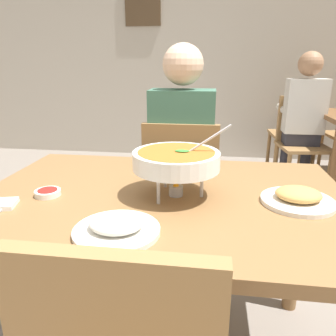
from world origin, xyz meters
TOP-DOWN VIEW (x-y plane):
  - cafe_rear_partition at (0.00, 3.29)m, footprint 10.00×0.10m
  - picture_frame_hung at (-0.73, 3.23)m, footprint 0.44×0.03m
  - dining_table_main at (0.00, 0.00)m, footprint 1.32×0.91m
  - chair_diner_main at (-0.00, 0.74)m, footprint 0.44×0.44m
  - diner_main at (0.00, 0.78)m, footprint 0.40×0.45m
  - curry_bowl at (0.05, -0.01)m, footprint 0.33×0.30m
  - rice_plate at (-0.08, -0.30)m, footprint 0.24×0.24m
  - appetizer_plate at (0.46, -0.02)m, footprint 0.24×0.24m
  - sauce_dish at (-0.40, -0.07)m, footprint 0.09×0.09m
  - chair_bg_middle at (1.04, 2.22)m, footprint 0.49×0.49m
  - chair_bg_right at (1.15, 2.73)m, footprint 0.46×0.46m
  - patron_bg_middle at (1.02, 2.20)m, footprint 0.40×0.45m

SIDE VIEW (x-z plane):
  - chair_diner_main at x=0.00m, z-range 0.06..0.96m
  - chair_bg_middle at x=1.04m, z-range 0.06..0.96m
  - chair_bg_right at x=1.15m, z-range 0.06..0.96m
  - dining_table_main at x=0.00m, z-range 0.27..1.03m
  - diner_main at x=0.00m, z-range 0.09..1.40m
  - patron_bg_middle at x=1.02m, z-range 0.09..1.40m
  - sauce_dish at x=-0.40m, z-range 0.76..0.78m
  - rice_plate at x=-0.08m, z-range 0.75..0.81m
  - appetizer_plate at x=0.46m, z-range 0.75..0.81m
  - curry_bowl at x=0.05m, z-range 0.76..1.02m
  - cafe_rear_partition at x=0.00m, z-range 0.00..3.00m
  - picture_frame_hung at x=-0.73m, z-range 1.64..2.20m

